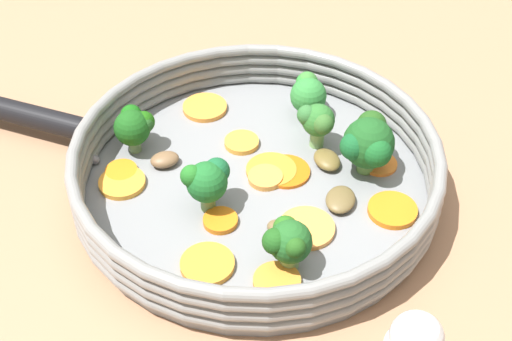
% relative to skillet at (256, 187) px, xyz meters
% --- Properties ---
extents(ground_plane, '(4.00, 4.00, 0.00)m').
position_rel_skillet_xyz_m(ground_plane, '(0.00, 0.00, -0.01)').
color(ground_plane, '#A07352').
extents(skillet, '(0.31, 0.31, 0.01)m').
position_rel_skillet_xyz_m(skillet, '(0.00, 0.00, 0.00)').
color(skillet, gray).
rests_on(skillet, ground_plane).
extents(skillet_rim_wall, '(0.33, 0.33, 0.05)m').
position_rel_skillet_xyz_m(skillet_rim_wall, '(0.00, 0.00, 0.03)').
color(skillet_rim_wall, gray).
rests_on(skillet_rim_wall, skillet).
extents(skillet_handle, '(0.14, 0.13, 0.02)m').
position_rel_skillet_xyz_m(skillet_handle, '(-0.17, -0.17, 0.02)').
color(skillet_handle, black).
rests_on(skillet_handle, skillet).
extents(skillet_rivet_left, '(0.01, 0.01, 0.01)m').
position_rel_skillet_xyz_m(skillet_rivet_left, '(-0.13, -0.08, 0.01)').
color(skillet_rivet_left, gray).
rests_on(skillet_rivet_left, skillet).
extents(skillet_rivet_right, '(0.01, 0.01, 0.01)m').
position_rel_skillet_xyz_m(skillet_rivet_right, '(-0.09, -0.12, 0.01)').
color(skillet_rivet_right, gray).
rests_on(skillet_rivet_right, skillet).
extents(carrot_slice_0, '(0.07, 0.07, 0.00)m').
position_rel_skillet_xyz_m(carrot_slice_0, '(-0.01, 0.02, 0.01)').
color(carrot_slice_0, orange).
rests_on(carrot_slice_0, skillet).
extents(carrot_slice_1, '(0.03, 0.03, 0.01)m').
position_rel_skillet_xyz_m(carrot_slice_1, '(-0.06, -0.11, 0.01)').
color(carrot_slice_1, orange).
rests_on(carrot_slice_1, skillet).
extents(carrot_slice_2, '(0.04, 0.04, 0.01)m').
position_rel_skillet_xyz_m(carrot_slice_2, '(0.03, -0.05, 0.01)').
color(carrot_slice_2, orange).
rests_on(carrot_slice_2, skillet).
extents(carrot_slice_3, '(0.06, 0.06, 0.01)m').
position_rel_skillet_xyz_m(carrot_slice_3, '(0.08, 0.09, 0.01)').
color(carrot_slice_3, orange).
rests_on(carrot_slice_3, skillet).
extents(carrot_slice_4, '(0.05, 0.05, 0.01)m').
position_rel_skillet_xyz_m(carrot_slice_4, '(-0.05, 0.01, 0.01)').
color(carrot_slice_4, '#F19C34').
rests_on(carrot_slice_4, skillet).
extents(carrot_slice_5, '(0.04, 0.04, 0.01)m').
position_rel_skillet_xyz_m(carrot_slice_5, '(-0.05, -0.11, 0.01)').
color(carrot_slice_5, orange).
rests_on(carrot_slice_5, skillet).
extents(carrot_slice_6, '(0.06, 0.06, 0.00)m').
position_rel_skillet_xyz_m(carrot_slice_6, '(0.00, 0.03, 0.01)').
color(carrot_slice_6, orange).
rests_on(carrot_slice_6, skillet).
extents(carrot_slice_7, '(0.05, 0.05, 0.00)m').
position_rel_skillet_xyz_m(carrot_slice_7, '(0.03, 0.11, 0.01)').
color(carrot_slice_7, orange).
rests_on(carrot_slice_7, skillet).
extents(carrot_slice_8, '(0.06, 0.06, 0.00)m').
position_rel_skillet_xyz_m(carrot_slice_8, '(0.07, 0.01, 0.01)').
color(carrot_slice_8, '#F39442').
rests_on(carrot_slice_8, skillet).
extents(carrot_slice_9, '(0.04, 0.04, 0.01)m').
position_rel_skillet_xyz_m(carrot_slice_9, '(0.00, 0.01, 0.01)').
color(carrot_slice_9, '#EB943E').
rests_on(carrot_slice_9, skillet).
extents(carrot_slice_10, '(0.05, 0.05, 0.01)m').
position_rel_skillet_xyz_m(carrot_slice_10, '(0.07, -0.08, 0.01)').
color(carrot_slice_10, orange).
rests_on(carrot_slice_10, skillet).
extents(carrot_slice_11, '(0.06, 0.06, 0.00)m').
position_rel_skillet_xyz_m(carrot_slice_11, '(-0.12, 0.00, 0.01)').
color(carrot_slice_11, orange).
rests_on(carrot_slice_11, skillet).
extents(carrot_slice_12, '(0.05, 0.05, 0.00)m').
position_rel_skillet_xyz_m(carrot_slice_12, '(0.11, -0.03, 0.01)').
color(carrot_slice_12, orange).
rests_on(carrot_slice_12, skillet).
extents(broccoli_floret_0, '(0.04, 0.04, 0.04)m').
position_rel_skillet_xyz_m(broccoli_floret_0, '(-0.07, 0.09, 0.03)').
color(broccoli_floret_0, '#6A8653').
rests_on(broccoli_floret_0, skillet).
extents(broccoli_floret_1, '(0.04, 0.03, 0.05)m').
position_rel_skillet_xyz_m(broccoli_floret_1, '(-0.02, 0.07, 0.04)').
color(broccoli_floret_1, '#80B05F').
rests_on(broccoli_floret_1, skillet).
extents(broccoli_floret_2, '(0.04, 0.04, 0.05)m').
position_rel_skillet_xyz_m(broccoli_floret_2, '(0.10, -0.02, 0.03)').
color(broccoli_floret_2, '#83AE62').
rests_on(broccoli_floret_2, skillet).
extents(broccoli_floret_3, '(0.04, 0.04, 0.04)m').
position_rel_skillet_xyz_m(broccoli_floret_3, '(-0.09, -0.08, 0.03)').
color(broccoli_floret_3, '#6B8A52').
rests_on(broccoli_floret_3, skillet).
extents(broccoli_floret_4, '(0.04, 0.04, 0.05)m').
position_rel_skillet_xyz_m(broccoli_floret_4, '(0.01, -0.05, 0.04)').
color(broccoli_floret_4, '#6E8C4B').
rests_on(broccoli_floret_4, skillet).
extents(broccoli_floret_5, '(0.06, 0.05, 0.06)m').
position_rel_skillet_xyz_m(broccoli_floret_5, '(0.03, 0.10, 0.04)').
color(broccoli_floret_5, '#639142').
rests_on(broccoli_floret_5, skillet).
extents(mushroom_piece_0, '(0.03, 0.03, 0.01)m').
position_rel_skillet_xyz_m(mushroom_piece_0, '(0.06, -0.01, 0.01)').
color(mushroom_piece_0, brown).
rests_on(mushroom_piece_0, skillet).
extents(mushroom_piece_1, '(0.04, 0.04, 0.01)m').
position_rel_skillet_xyz_m(mushroom_piece_1, '(0.06, 0.05, 0.01)').
color(mushroom_piece_1, brown).
rests_on(mushroom_piece_1, skillet).
extents(mushroom_piece_2, '(0.03, 0.02, 0.01)m').
position_rel_skillet_xyz_m(mushroom_piece_2, '(0.01, 0.07, 0.01)').
color(mushroom_piece_2, brown).
rests_on(mushroom_piece_2, skillet).
extents(mushroom_piece_3, '(0.02, 0.03, 0.01)m').
position_rel_skillet_xyz_m(mushroom_piece_3, '(-0.06, -0.07, 0.01)').
color(mushroom_piece_3, brown).
rests_on(mushroom_piece_3, skillet).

